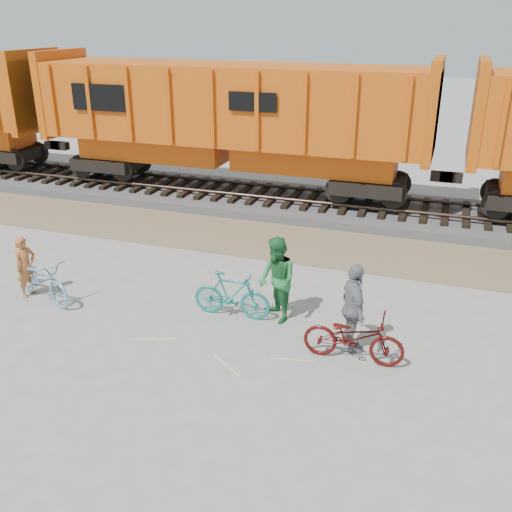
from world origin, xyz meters
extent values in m
plane|color=#9E9E99|center=(0.00, 0.00, 0.00)|extent=(120.00, 120.00, 0.00)
cube|color=#8C7A57|center=(0.00, 5.50, 0.01)|extent=(120.00, 3.00, 0.02)
cube|color=slate|center=(0.00, 9.00, 0.15)|extent=(120.00, 4.00, 0.30)
cube|color=black|center=(-6.50, 9.00, 0.36)|extent=(0.22, 2.60, 0.12)
cube|color=black|center=(0.00, 9.00, 0.36)|extent=(0.22, 2.60, 0.12)
cube|color=black|center=(6.50, 9.00, 0.36)|extent=(0.22, 2.60, 0.12)
cylinder|color=#382821|center=(0.00, 8.28, 0.48)|extent=(120.00, 0.12, 0.12)
cylinder|color=#382821|center=(0.00, 9.72, 0.48)|extent=(120.00, 0.12, 0.12)
cube|color=#C7500C|center=(-11.20, 9.00, 3.64)|extent=(0.30, 3.06, 3.10)
cube|color=black|center=(-3.05, 9.00, 0.94)|extent=(11.20, 2.20, 0.80)
cube|color=#D1560E|center=(-3.05, 9.00, 1.79)|extent=(11.76, 1.65, 0.90)
cube|color=#D1560E|center=(-3.05, 9.00, 3.54)|extent=(14.00, 3.00, 2.60)
cube|color=#C7500C|center=(-9.90, 9.00, 3.64)|extent=(0.30, 3.06, 3.10)
cube|color=#C7500C|center=(3.80, 9.00, 3.64)|extent=(0.30, 3.06, 3.10)
cube|color=black|center=(-7.25, 7.42, 3.74)|extent=(2.20, 0.04, 0.90)
cube|color=#C7500C|center=(5.10, 9.00, 3.64)|extent=(0.30, 3.06, 3.10)
imported|color=#79ADC9|center=(-4.40, -0.01, 0.54)|extent=(2.16, 1.33, 1.07)
imported|color=#17857C|center=(0.20, 0.70, 0.54)|extent=(1.82, 0.57, 1.08)
imported|color=#4F0E0D|center=(3.12, -0.21, 0.52)|extent=(2.00, 0.72, 1.05)
imported|color=#B96532|center=(-4.90, 0.09, 0.76)|extent=(0.49, 0.63, 1.52)
imported|color=#277638|center=(1.20, 0.90, 0.97)|extent=(1.18, 1.20, 1.95)
imported|color=gray|center=(3.02, 0.19, 0.95)|extent=(0.92, 1.20, 1.89)
camera|label=1|loc=(4.45, -10.00, 6.35)|focal=40.00mm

